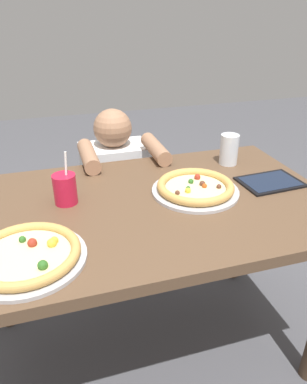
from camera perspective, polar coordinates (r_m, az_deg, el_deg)
The scene contains 8 objects.
ground_plane at distance 1.80m, azimuth -0.98°, elevation -23.00°, with size 8.00×8.00×0.00m, color #4C4C51.
dining_table at distance 1.37m, azimuth -1.19°, elevation -5.64°, with size 1.37×0.83×0.75m.
pizza_near at distance 1.08m, azimuth -19.30°, elevation -9.36°, with size 0.33×0.33×0.04m.
pizza_far at distance 1.38m, azimuth 6.59°, elevation 0.68°, with size 0.33×0.33×0.04m.
drink_cup_colored at distance 1.32m, azimuth -13.71°, elevation 0.48°, with size 0.08×0.08×0.19m.
water_cup_clear at distance 1.64m, azimuth 11.77°, elevation 6.61°, with size 0.08×0.08×0.13m.
tablet at distance 1.53m, azimuth 17.83°, elevation 1.51°, with size 0.25×0.18×0.01m.
diner_seated at distance 2.02m, azimuth -5.80°, elevation -0.90°, with size 0.38×0.51×0.93m.
Camera 1 is at (-0.31, -1.10, 1.39)m, focal length 33.99 mm.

